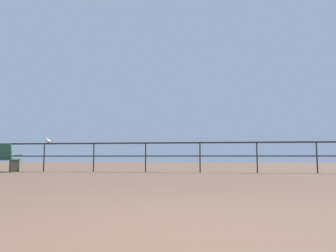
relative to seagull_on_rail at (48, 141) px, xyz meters
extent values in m
plane|color=brown|center=(5.42, -8.48, -1.09)|extent=(60.00, 60.00, 0.00)
cube|color=#2E2725|center=(5.42, 0.02, -0.10)|extent=(25.91, 0.05, 0.05)
cube|color=#2E2725|center=(5.42, 0.02, -0.55)|extent=(25.91, 0.04, 0.04)
cylinder|color=#2E2725|center=(-0.13, 0.02, -0.60)|extent=(0.04, 0.04, 0.99)
cylinder|color=#2E2725|center=(1.72, 0.02, -0.60)|extent=(0.04, 0.04, 0.99)
cylinder|color=#2E2725|center=(3.57, 0.02, -0.60)|extent=(0.04, 0.04, 0.99)
cylinder|color=#2E2725|center=(5.42, 0.02, -0.60)|extent=(0.04, 0.04, 0.99)
cylinder|color=#2E2725|center=(7.27, 0.02, -0.60)|extent=(0.04, 0.04, 0.99)
cylinder|color=#2E2725|center=(9.12, 0.02, -0.60)|extent=(0.04, 0.04, 0.99)
cube|color=#2A291D|center=(-0.85, -0.61, -0.88)|extent=(0.06, 0.47, 0.42)
cube|color=#2A291D|center=(-0.84, -0.40, -0.53)|extent=(0.05, 0.36, 0.04)
ellipsoid|color=silver|center=(0.00, 0.02, -0.01)|extent=(0.18, 0.25, 0.13)
ellipsoid|color=gray|center=(0.00, 0.02, 0.01)|extent=(0.14, 0.22, 0.05)
sphere|color=silver|center=(-0.01, -0.08, 0.04)|extent=(0.11, 0.11, 0.11)
cone|color=gold|center=(-0.02, -0.16, 0.04)|extent=(0.05, 0.06, 0.04)
cube|color=gray|center=(0.02, 0.15, -0.01)|extent=(0.07, 0.09, 0.02)
camera|label=1|loc=(5.79, -10.57, -0.59)|focal=33.64mm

